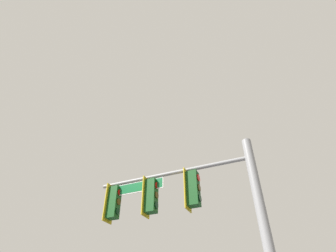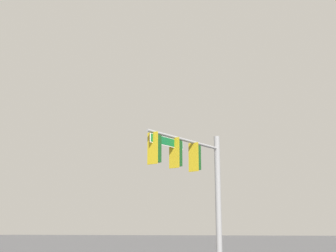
{
  "view_description": "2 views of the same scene",
  "coord_description": "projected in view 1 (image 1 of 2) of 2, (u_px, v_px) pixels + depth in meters",
  "views": [
    {
      "loc": [
        -7.94,
        -1.34,
        1.51
      ],
      "look_at": [
        -6.35,
        -8.69,
        7.08
      ],
      "focal_mm": 28.0,
      "sensor_mm": 36.0,
      "label": 1
    },
    {
      "loc": [
        12.28,
        -1.19,
        1.48
      ],
      "look_at": [
        -5.81,
        -9.75,
        6.03
      ],
      "focal_mm": 50.0,
      "sensor_mm": 36.0,
      "label": 2
    }
  ],
  "objects": [
    {
      "name": "signal_pole_near",
      "position": [
        195.0,
        211.0,
        7.64
      ],
      "size": [
        5.3,
        1.42,
        6.03
      ],
      "color": "gray",
      "rests_on": "ground_plane"
    }
  ]
}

